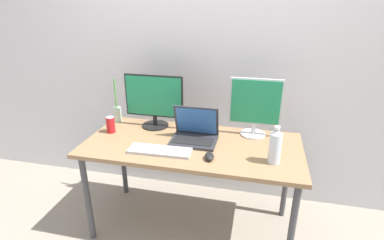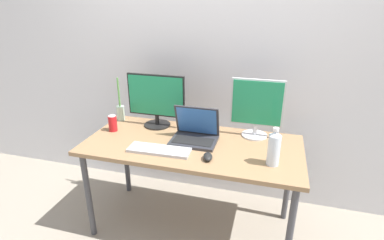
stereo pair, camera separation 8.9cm
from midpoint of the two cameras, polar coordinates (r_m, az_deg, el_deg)
name	(u,v)px [view 1 (the left image)]	position (r m, az deg, el deg)	size (l,w,h in m)	color
ground_plane	(192,225)	(2.57, -1.05, -19.37)	(16.00, 16.00, 0.00)	gray
wall_back	(208,51)	(2.53, 2.10, 12.98)	(7.00, 0.08, 2.60)	silver
work_desk	(192,152)	(2.18, -1.17, -6.05)	(1.54, 0.71, 0.74)	#424247
monitor_left	(154,100)	(2.38, -8.31, 3.77)	(0.47, 0.21, 0.42)	black
monitor_center	(255,106)	(2.23, 10.85, 2.59)	(0.38, 0.19, 0.44)	silver
laptop_silver	(195,133)	(2.17, -0.65, -2.51)	(0.33, 0.25, 0.25)	#2D2D33
keyboard_main	(160,151)	(2.04, -7.39, -5.84)	(0.43, 0.14, 0.02)	#B2B2B7
mouse_by_keyboard	(209,156)	(1.94, 2.01, -6.95)	(0.06, 0.10, 0.04)	black
water_bottle	(275,146)	(1.92, 14.28, -4.89)	(0.08, 0.08, 0.25)	silver
soda_can_near_keyboard	(111,125)	(2.39, -16.28, -0.88)	(0.07, 0.07, 0.13)	red
bamboo_vase	(117,113)	(2.59, -14.99, 1.35)	(0.07, 0.07, 0.37)	#B2D1B7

